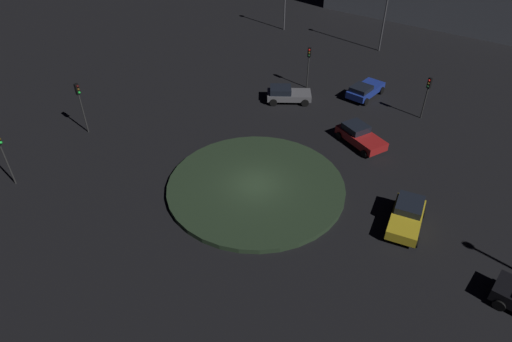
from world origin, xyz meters
TOP-DOWN VIEW (x-y plane):
  - ground_plane at (0.00, 0.00)m, footprint 120.60×120.60m
  - roundabout_island at (0.00, 0.00)m, footprint 12.44×12.44m
  - car_red at (2.16, 9.83)m, footprint 4.55×3.03m
  - car_blue at (-1.87, 17.06)m, footprint 2.20×4.28m
  - car_grey at (-6.72, 11.39)m, footprint 4.28×4.10m
  - car_yellow at (9.44, 3.74)m, footprint 3.04×4.31m
  - traffic_light_north at (3.92, 17.04)m, footprint 0.34×0.38m
  - traffic_light_southwest at (-12.86, -11.31)m, footprint 0.39×0.38m
  - traffic_light_northwest at (-7.07, 14.91)m, footprint 0.37×0.39m
  - traffic_light_west at (-15.35, -4.15)m, footprint 0.39×0.35m

SIDE VIEW (x-z plane):
  - ground_plane at x=0.00m, z-range 0.00..0.00m
  - roundabout_island at x=0.00m, z-range 0.00..0.35m
  - car_blue at x=-1.87m, z-range 0.05..1.43m
  - car_red at x=2.16m, z-range 0.01..1.47m
  - car_grey at x=-6.72m, z-range 0.04..1.45m
  - car_yellow at x=9.44m, z-range 0.04..1.48m
  - traffic_light_north at x=3.92m, z-range 0.82..4.62m
  - traffic_light_northwest at x=-7.07m, z-range 0.87..4.97m
  - traffic_light_southwest at x=-12.86m, z-range 0.89..5.09m
  - traffic_light_west at x=-15.35m, z-range 0.92..5.32m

